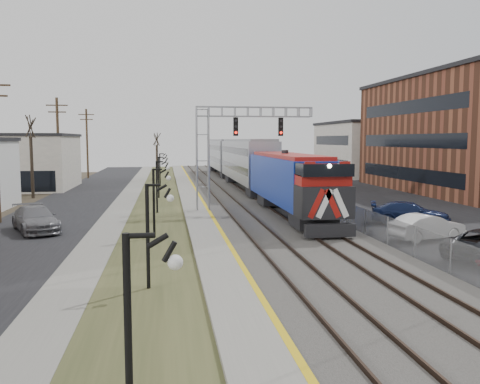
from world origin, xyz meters
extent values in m
plane|color=#473D2D|center=(0.00, 0.00, 0.00)|extent=(160.00, 160.00, 0.00)
cube|color=black|center=(-11.50, 35.00, 0.02)|extent=(7.00, 120.00, 0.04)
cube|color=gray|center=(-7.00, 35.00, 0.04)|extent=(2.00, 120.00, 0.08)
cube|color=#3E4424|center=(-4.00, 35.00, 0.03)|extent=(4.00, 120.00, 0.06)
cube|color=gray|center=(-1.00, 35.00, 0.12)|extent=(2.00, 120.00, 0.24)
cube|color=#595651|center=(4.00, 35.00, 0.10)|extent=(8.00, 120.00, 0.20)
cube|color=black|center=(16.00, 35.00, 0.02)|extent=(16.00, 120.00, 0.04)
cube|color=gold|center=(-0.12, 35.00, 0.24)|extent=(0.24, 120.00, 0.01)
cube|color=#2D2119|center=(1.25, 35.00, 0.28)|extent=(0.08, 120.00, 0.15)
cube|color=#2D2119|center=(2.75, 35.00, 0.28)|extent=(0.08, 120.00, 0.15)
cube|color=#2D2119|center=(4.75, 35.00, 0.28)|extent=(0.08, 120.00, 0.15)
cube|color=#2D2119|center=(6.25, 35.00, 0.28)|extent=(0.08, 120.00, 0.15)
cube|color=#122B96|center=(5.50, 24.05, 2.47)|extent=(3.00, 17.00, 4.25)
cube|color=black|center=(5.50, 15.35, 0.70)|extent=(2.80, 0.50, 0.70)
cube|color=#91939B|center=(5.50, 44.35, 3.01)|extent=(3.00, 22.00, 5.33)
cube|color=#91939B|center=(5.50, 67.15, 3.01)|extent=(3.00, 22.00, 5.33)
cube|color=gray|center=(-0.50, 28.00, 4.00)|extent=(1.00, 1.00, 8.00)
cube|color=gray|center=(3.50, 28.00, 7.75)|extent=(9.00, 0.80, 0.80)
cube|color=black|center=(2.00, 27.55, 6.60)|extent=(0.35, 0.25, 1.40)
cube|color=black|center=(5.50, 27.55, 6.60)|extent=(0.35, 0.25, 1.40)
cylinder|color=black|center=(-4.00, -2.00, 2.00)|extent=(0.14, 0.14, 4.00)
cylinder|color=black|center=(-4.00, 8.00, 2.00)|extent=(0.14, 0.14, 4.00)
cylinder|color=black|center=(-4.00, 18.00, 2.00)|extent=(0.14, 0.14, 4.00)
cylinder|color=black|center=(-4.00, 28.00, 2.00)|extent=(0.14, 0.14, 4.00)
cylinder|color=black|center=(-4.00, 38.00, 2.00)|extent=(0.14, 0.14, 4.00)
cylinder|color=black|center=(-4.00, 50.00, 2.00)|extent=(0.14, 0.14, 4.00)
cylinder|color=#4C3823|center=(-14.50, 45.00, 5.00)|extent=(0.28, 0.28, 10.00)
cylinder|color=#4C3823|center=(-14.50, 65.00, 5.00)|extent=(0.28, 0.28, 10.00)
cube|color=gray|center=(8.20, 35.00, 0.80)|extent=(0.04, 120.00, 1.60)
cube|color=beige|center=(-21.00, 50.00, 3.00)|extent=(14.00, 12.00, 6.00)
cube|color=brown|center=(30.00, 40.00, 6.00)|extent=(16.00, 26.00, 12.00)
cube|color=beige|center=(30.00, 65.00, 4.00)|extent=(16.00, 18.00, 8.00)
cylinder|color=#382D23|center=(-16.00, 40.00, 2.97)|extent=(0.30, 0.30, 5.95)
cylinder|color=#382D23|center=(-4.50, 60.00, 2.45)|extent=(0.30, 0.30, 4.90)
imported|color=white|center=(11.08, 15.25, 0.72)|extent=(4.63, 2.55, 1.45)
imported|color=#16234D|center=(12.65, 20.34, 0.74)|extent=(5.49, 3.78, 1.47)
imported|color=slate|center=(10.80, 37.83, 0.73)|extent=(4.60, 3.25, 1.45)
imported|color=slate|center=(-11.22, 21.17, 0.77)|extent=(4.14, 5.70, 1.53)
camera|label=1|loc=(-3.29, -10.91, 5.62)|focal=38.00mm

